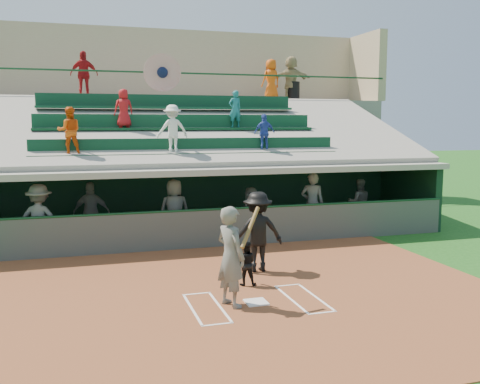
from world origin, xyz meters
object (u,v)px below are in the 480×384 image
object	(u,v)px
catcher	(246,263)
trash_bin	(293,91)
home_plate	(256,302)
batter_at_plate	(231,256)

from	to	relation	value
catcher	trash_bin	distance (m)	14.05
home_plate	batter_at_plate	world-z (taller)	batter_at_plate
catcher	trash_bin	xyz separation A→B (m)	(5.96, 11.90, 4.51)
home_plate	batter_at_plate	bearing A→B (deg)	-179.22
home_plate	batter_at_plate	xyz separation A→B (m)	(-0.52, -0.01, 0.98)
batter_at_plate	catcher	xyz separation A→B (m)	(0.68, 1.20, -0.50)
batter_at_plate	trash_bin	world-z (taller)	trash_bin
trash_bin	home_plate	bearing A→B (deg)	-115.01
batter_at_plate	trash_bin	distance (m)	15.22
home_plate	catcher	world-z (taller)	catcher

